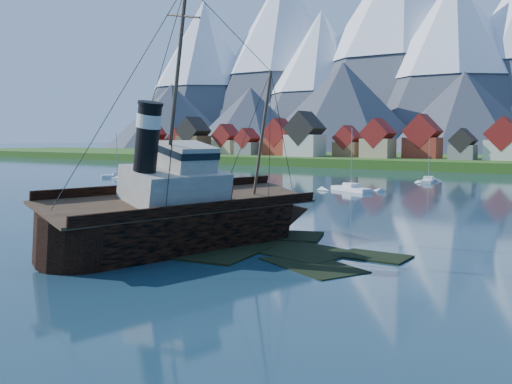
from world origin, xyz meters
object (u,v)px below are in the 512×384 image
Objects in this scene: tugboat_wreck at (193,214)px; sailboat_b at (117,176)px; sailboat_c at (351,190)px; sailboat_e at (428,181)px; sailboat_a at (180,189)px.

tugboat_wreck is 96.98m from sailboat_b.
sailboat_b is 0.93× the size of sailboat_c.
tugboat_wreck reaches higher than sailboat_e.
sailboat_e is (71.51, 30.45, -0.04)m from sailboat_b.
sailboat_a is 58.78m from sailboat_e.
sailboat_b is (-36.16, 16.51, 0.06)m from sailboat_a.
tugboat_wreck is 2.94× the size of sailboat_e.
sailboat_c is at bearing 37.26° from sailboat_b.
sailboat_b reaches higher than sailboat_a.
sailboat_c reaches higher than sailboat_b.
sailboat_c is 1.19× the size of sailboat_e.
sailboat_c is (-10.43, 59.85, -2.86)m from tugboat_wreck.
sailboat_b is (-76.21, 59.92, -2.87)m from tugboat_wreck.
sailboat_e is at bearing 17.00° from sailboat_c.
sailboat_e is at bearing 47.18° from sailboat_a.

